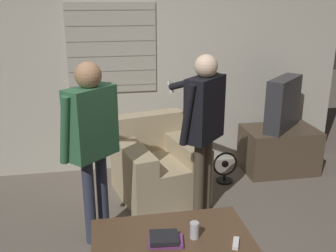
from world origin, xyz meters
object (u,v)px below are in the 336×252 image
(tv, at_px, (283,104))
(person_right_standing, at_px, (204,117))
(person_left_standing, at_px, (91,132))
(floor_fan, at_px, (225,168))
(book_stack, at_px, (165,239))
(soda_can, at_px, (194,230))
(coffee_table, at_px, (172,242))
(spare_remote, at_px, (236,243))
(armchair_beige, at_px, (157,166))

(tv, bearing_deg, person_right_standing, -9.58)
(tv, distance_m, person_left_standing, 2.52)
(floor_fan, bearing_deg, book_stack, -120.51)
(person_right_standing, xyz_separation_m, soda_can, (-0.34, -1.06, -0.50))
(person_left_standing, bearing_deg, tv, -17.21)
(coffee_table, xyz_separation_m, spare_remote, (0.42, -0.17, 0.05))
(coffee_table, bearing_deg, armchair_beige, 85.17)
(tv, xyz_separation_m, book_stack, (-1.79, -1.94, -0.38))
(spare_remote, bearing_deg, book_stack, -168.71)
(armchair_beige, distance_m, floor_fan, 0.86)
(spare_remote, xyz_separation_m, floor_fan, (0.54, 1.84, -0.30))
(coffee_table, height_order, person_left_standing, person_left_standing)
(floor_fan, bearing_deg, armchair_beige, -170.10)
(armchair_beige, bearing_deg, floor_fan, 176.42)
(soda_can, bearing_deg, person_right_standing, 72.18)
(floor_fan, bearing_deg, tv, 14.69)
(person_left_standing, distance_m, floor_fan, 1.94)
(coffee_table, bearing_deg, person_left_standing, 124.41)
(tv, xyz_separation_m, person_left_standing, (-2.26, -1.08, 0.15))
(tv, bearing_deg, soda_can, 6.32)
(person_right_standing, bearing_deg, floor_fan, 8.89)
(floor_fan, bearing_deg, soda_can, -115.20)
(person_right_standing, height_order, floor_fan, person_right_standing)
(person_right_standing, distance_m, floor_fan, 1.17)
(armchair_beige, distance_m, tv, 1.72)
(person_left_standing, height_order, floor_fan, person_left_standing)
(person_right_standing, bearing_deg, tv, -10.87)
(armchair_beige, distance_m, person_left_standing, 1.21)
(armchair_beige, distance_m, spare_remote, 1.73)
(armchair_beige, bearing_deg, spare_remote, 86.29)
(armchair_beige, distance_m, book_stack, 1.61)
(coffee_table, distance_m, person_right_standing, 1.29)
(tv, bearing_deg, person_left_standing, -18.75)
(book_stack, height_order, soda_can, soda_can)
(armchair_beige, relative_size, book_stack, 4.14)
(person_right_standing, bearing_deg, spare_remote, -139.26)
(person_right_standing, bearing_deg, coffee_table, -161.53)
(armchair_beige, height_order, soda_can, armchair_beige)
(person_left_standing, height_order, person_right_standing, person_left_standing)
(coffee_table, distance_m, book_stack, 0.11)
(person_left_standing, height_order, soda_can, person_left_standing)
(armchair_beige, relative_size, coffee_table, 0.93)
(coffee_table, xyz_separation_m, book_stack, (-0.06, -0.06, 0.07))
(person_left_standing, bearing_deg, spare_remote, -87.68)
(person_left_standing, bearing_deg, person_right_standing, -30.12)
(armchair_beige, height_order, tv, tv)
(coffee_table, relative_size, book_stack, 4.43)
(book_stack, bearing_deg, floor_fan, 59.49)
(tv, bearing_deg, spare_remote, 13.17)
(soda_can, bearing_deg, spare_remote, -26.70)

